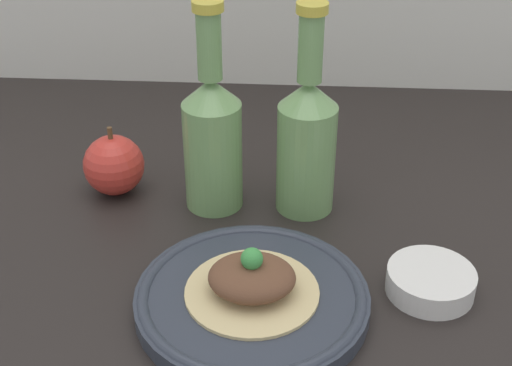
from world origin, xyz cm
name	(u,v)px	position (x,y,z in cm)	size (l,w,h in cm)	color
ground_plane	(212,275)	(0.00, 0.00, -2.00)	(180.00, 110.00, 4.00)	black
plate	(252,298)	(5.41, -7.68, 1.27)	(25.49, 25.49, 2.38)	#2D333D
plated_food	(252,280)	(5.41, -7.68, 3.80)	(14.55, 14.55, 5.87)	#D6BC7F
cider_bottle_left	(212,136)	(-0.98, 12.76, 10.14)	(7.53, 7.53, 27.53)	#729E5B
cider_bottle_right	(307,138)	(10.94, 12.76, 10.14)	(7.53, 7.53, 27.53)	#729E5B
apple	(114,165)	(-14.77, 14.85, 4.11)	(8.21, 8.21, 9.77)	red
dipping_bowl	(431,281)	(25.08, -3.77, 1.42)	(9.83, 9.83, 2.84)	silver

